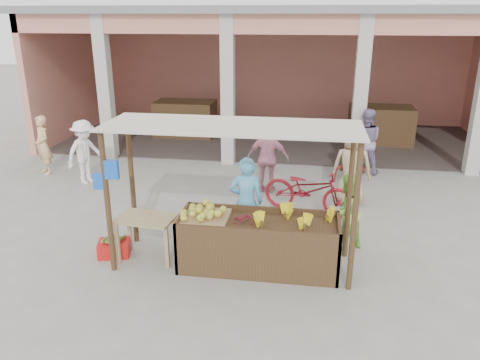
% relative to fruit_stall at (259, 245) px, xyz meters
% --- Properties ---
extents(ground, '(60.00, 60.00, 0.00)m').
position_rel_fruit_stall_xyz_m(ground, '(-0.50, 0.00, -0.40)').
color(ground, gray).
rests_on(ground, ground).
extents(market_building, '(14.40, 6.40, 4.20)m').
position_rel_fruit_stall_xyz_m(market_building, '(-0.45, 8.93, 2.30)').
color(market_building, '#DE8874').
rests_on(market_building, ground).
extents(fruit_stall, '(2.60, 0.95, 0.80)m').
position_rel_fruit_stall_xyz_m(fruit_stall, '(0.00, 0.00, 0.00)').
color(fruit_stall, '#4D331E').
rests_on(fruit_stall, ground).
extents(stall_awning, '(4.09, 1.35, 2.39)m').
position_rel_fruit_stall_xyz_m(stall_awning, '(-0.51, 0.06, 1.58)').
color(stall_awning, '#4D331E').
rests_on(stall_awning, ground).
extents(banana_heap, '(1.16, 0.63, 0.21)m').
position_rel_fruit_stall_xyz_m(banana_heap, '(0.54, 0.05, 0.51)').
color(banana_heap, yellow).
rests_on(banana_heap, fruit_stall).
extents(melon_tray, '(0.83, 0.72, 0.22)m').
position_rel_fruit_stall_xyz_m(melon_tray, '(-0.93, 0.03, 0.50)').
color(melon_tray, '#A37B54').
rests_on(melon_tray, fruit_stall).
extents(berry_heap, '(0.44, 0.36, 0.14)m').
position_rel_fruit_stall_xyz_m(berry_heap, '(-0.22, -0.00, 0.47)').
color(berry_heap, maroon).
rests_on(berry_heap, fruit_stall).
extents(side_table, '(1.02, 0.74, 0.77)m').
position_rel_fruit_stall_xyz_m(side_table, '(-1.91, 0.01, 0.23)').
color(side_table, tan).
rests_on(side_table, ground).
extents(papaya_pile, '(0.68, 0.39, 0.20)m').
position_rel_fruit_stall_xyz_m(papaya_pile, '(-1.91, 0.01, 0.47)').
color(papaya_pile, '#55912F').
rests_on(papaya_pile, side_table).
extents(red_crate, '(0.60, 0.50, 0.27)m').
position_rel_fruit_stall_xyz_m(red_crate, '(-2.54, 0.01, -0.26)').
color(red_crate, red).
rests_on(red_crate, ground).
extents(plantain_bundle, '(0.40, 0.28, 0.08)m').
position_rel_fruit_stall_xyz_m(plantain_bundle, '(-2.54, 0.01, -0.09)').
color(plantain_bundle, '#4F7F2E').
rests_on(plantain_bundle, red_crate).
extents(produce_sacks, '(1.03, 0.77, 0.63)m').
position_rel_fruit_stall_xyz_m(produce_sacks, '(1.93, 5.36, -0.09)').
color(produce_sacks, maroon).
rests_on(produce_sacks, ground).
extents(vendor_blue, '(0.73, 0.57, 1.79)m').
position_rel_fruit_stall_xyz_m(vendor_blue, '(-0.32, 0.76, 0.49)').
color(vendor_blue, '#59B2E5').
rests_on(vendor_blue, ground).
extents(vendor_green, '(0.82, 0.74, 1.48)m').
position_rel_fruit_stall_xyz_m(vendor_green, '(1.44, 0.91, 0.34)').
color(vendor_green, '#8AD345').
rests_on(vendor_green, ground).
extents(motorcycle, '(1.29, 2.17, 1.07)m').
position_rel_fruit_stall_xyz_m(motorcycle, '(0.78, 2.42, 0.14)').
color(motorcycle, maroon).
rests_on(motorcycle, ground).
extents(shopper_a, '(0.98, 1.23, 1.72)m').
position_rel_fruit_stall_xyz_m(shopper_a, '(-4.69, 3.47, 0.46)').
color(shopper_a, white).
rests_on(shopper_a, ground).
extents(shopper_b, '(1.07, 0.61, 1.78)m').
position_rel_fruit_stall_xyz_m(shopper_b, '(-0.18, 3.51, 0.49)').
color(shopper_b, '#CE8396').
rests_on(shopper_b, ground).
extents(shopper_c, '(0.96, 0.65, 1.91)m').
position_rel_fruit_stall_xyz_m(shopper_c, '(1.69, 3.06, 0.55)').
color(shopper_c, tan).
rests_on(shopper_c, ground).
extents(shopper_d, '(0.91, 1.50, 1.52)m').
position_rel_fruit_stall_xyz_m(shopper_d, '(1.79, 4.81, 0.36)').
color(shopper_d, '#4A4B57').
rests_on(shopper_d, ground).
extents(shopper_e, '(0.75, 0.72, 1.61)m').
position_rel_fruit_stall_xyz_m(shopper_e, '(-6.11, 4.00, 0.40)').
color(shopper_e, '#ECB57F').
rests_on(shopper_e, ground).
extents(shopper_f, '(0.92, 0.53, 1.88)m').
position_rel_fruit_stall_xyz_m(shopper_f, '(2.18, 5.28, 0.54)').
color(shopper_f, '#8E78A5').
rests_on(shopper_f, ground).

